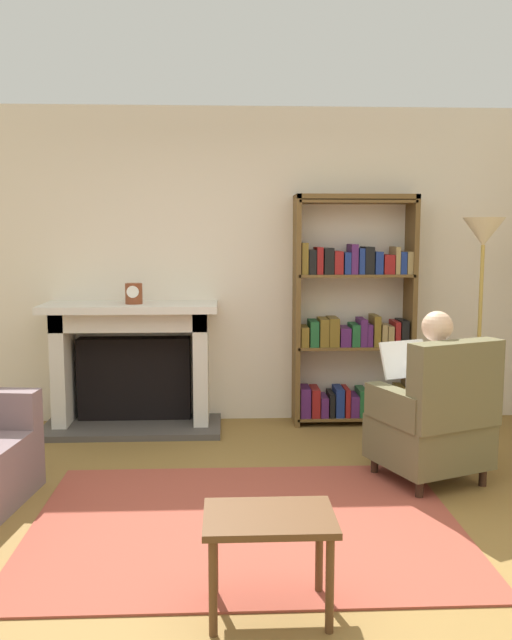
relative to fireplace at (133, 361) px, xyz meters
The scene contains 11 objects.
ground 2.53m from the fireplace, 68.83° to the right, with size 14.00×14.00×0.00m, color olive.
back_wall 1.21m from the fireplace, 15.69° to the left, with size 5.60×0.10×2.70m, color beige.
area_rug 2.26m from the fireplace, 66.00° to the right, with size 2.40×1.80×0.01m, color #9C4434.
fireplace is the anchor object (origin of this frame).
mantel_clock 0.59m from the fireplace, 71.09° to the right, with size 0.14×0.14×0.17m.
bookshelf 1.91m from the fireplace, ahead, with size 1.02×0.32×1.96m.
armchair_reading 2.58m from the fireplace, 33.43° to the right, with size 0.83×0.82×0.97m.
seated_reader 2.48m from the fireplace, 31.90° to the right, with size 0.50×0.59×1.14m.
side_table 3.06m from the fireplace, 71.59° to the right, with size 0.56×0.39×0.45m.
scattered_books 2.35m from the fireplace, 60.71° to the right, with size 0.49×0.36×0.04m.
floor_lamp 2.96m from the fireplace, 10.27° to the right, with size 0.32×0.32×1.76m.
Camera 1 is at (-0.11, -3.31, 1.63)m, focal length 37.67 mm.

